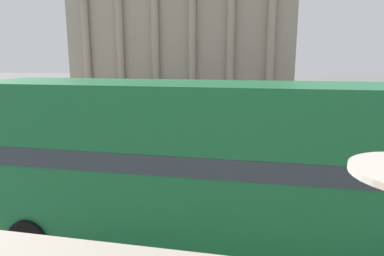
# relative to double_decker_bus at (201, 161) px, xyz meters

# --- Properties ---
(double_decker_bus) EXTENTS (10.84, 2.63, 4.29)m
(double_decker_bus) POSITION_rel_double_decker_bus_xyz_m (0.00, 0.00, 0.00)
(double_decker_bus) COLOR black
(double_decker_bus) RESTS_ON ground_plane
(plaza_building_left) EXTENTS (28.97, 16.51, 21.04)m
(plaza_building_left) POSITION_rel_double_decker_bus_xyz_m (-9.16, 40.90, 8.13)
(plaza_building_left) COLOR #A39984
(plaza_building_left) RESTS_ON ground_plane
(traffic_light_near) EXTENTS (0.42, 0.24, 3.84)m
(traffic_light_near) POSITION_rel_double_decker_bus_xyz_m (-0.04, 3.21, 0.12)
(traffic_light_near) COLOR black
(traffic_light_near) RESTS_ON ground_plane
(traffic_light_far) EXTENTS (0.42, 0.24, 3.39)m
(traffic_light_far) POSITION_rel_double_decker_bus_xyz_m (7.23, 15.64, -0.15)
(traffic_light_far) COLOR black
(traffic_light_far) RESTS_ON ground_plane
(car_silver) EXTENTS (4.20, 1.93, 1.35)m
(car_silver) POSITION_rel_double_decker_bus_xyz_m (2.31, 9.34, -1.69)
(car_silver) COLOR black
(car_silver) RESTS_ON ground_plane
(car_maroon) EXTENTS (4.20, 1.93, 1.35)m
(car_maroon) POSITION_rel_double_decker_bus_xyz_m (-3.84, 17.73, -1.69)
(car_maroon) COLOR black
(car_maroon) RESTS_ON ground_plane
(pedestrian_black) EXTENTS (0.32, 0.32, 1.81)m
(pedestrian_black) POSITION_rel_double_decker_bus_xyz_m (-2.53, 27.11, -1.33)
(pedestrian_black) COLOR #282B33
(pedestrian_black) RESTS_ON ground_plane
(pedestrian_olive) EXTENTS (0.32, 0.32, 1.63)m
(pedestrian_olive) POSITION_rel_double_decker_bus_xyz_m (-6.79, 7.71, -1.45)
(pedestrian_olive) COLOR #282B33
(pedestrian_olive) RESTS_ON ground_plane
(pedestrian_blue) EXTENTS (0.32, 0.32, 1.69)m
(pedestrian_blue) POSITION_rel_double_decker_bus_xyz_m (7.19, 11.47, -1.42)
(pedestrian_blue) COLOR #282B33
(pedestrian_blue) RESTS_ON ground_plane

